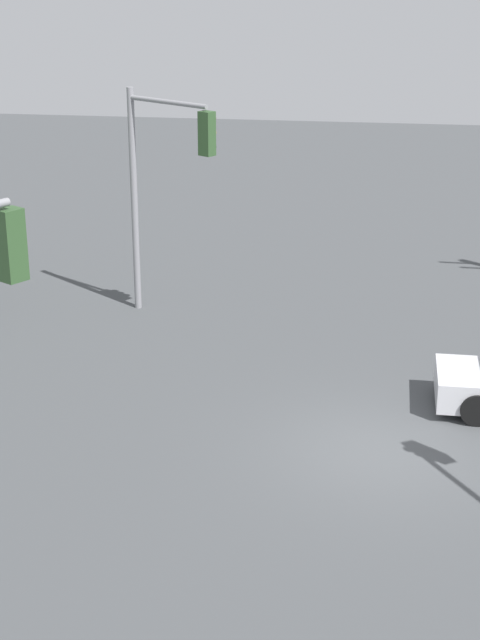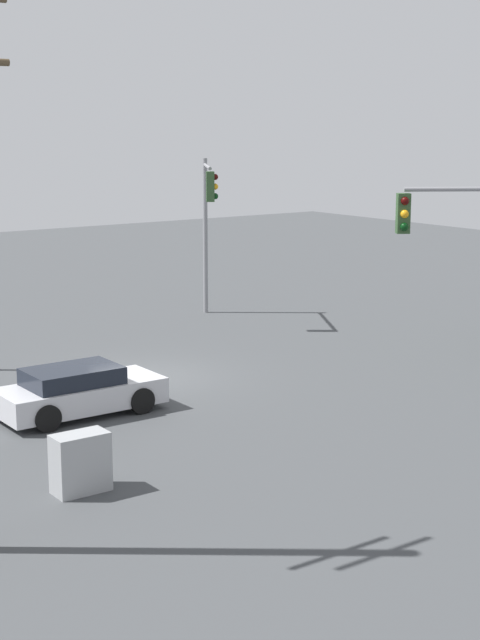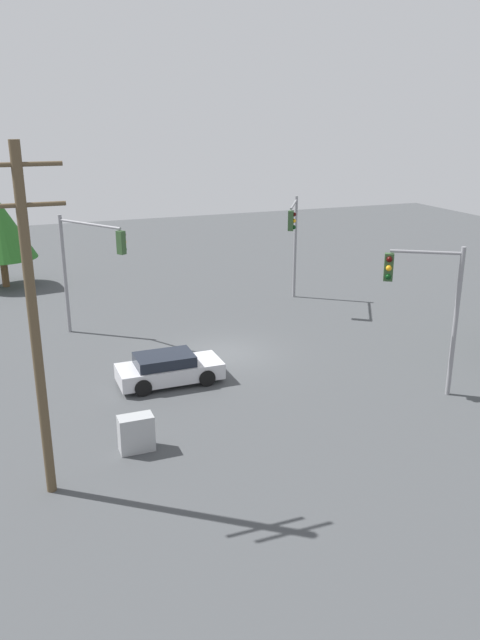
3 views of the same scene
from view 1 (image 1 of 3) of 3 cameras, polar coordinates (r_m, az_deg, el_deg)
The scene contains 2 objects.
ground_plane at distance 19.29m, azimuth 8.21°, elevation -7.59°, with size 80.00×80.00×0.00m, color #424447.
traffic_signal_cross at distance 25.00m, azimuth -4.49°, elevation 8.82°, with size 2.53×1.70×5.89m.
Camera 1 is at (0.13, 17.06, 9.00)m, focal length 55.00 mm.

